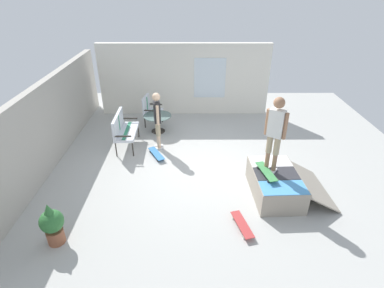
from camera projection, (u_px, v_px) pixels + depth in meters
name	position (u px, v px, depth m)	size (l,w,h in m)	color
ground_plane	(201.00, 170.00, 8.12)	(12.00, 12.00, 0.10)	#B2B2AD
back_wall_cinderblock	(41.00, 132.00, 7.57)	(9.00, 0.20, 2.18)	#ADA89E
house_facade	(185.00, 80.00, 10.82)	(0.23, 6.00, 2.53)	white
skate_ramp	(276.00, 184.00, 7.01)	(1.63, 1.82, 0.57)	gray
patio_bench	(123.00, 128.00, 8.86)	(1.26, 0.57, 1.02)	#2D2823
patio_chair_near_house	(150.00, 108.00, 10.21)	(0.70, 0.64, 1.02)	#2D2823
patio_table	(158.00, 120.00, 9.84)	(0.90, 0.90, 0.57)	#2D2823
person_watching	(157.00, 117.00, 8.58)	(0.47, 0.29, 1.71)	silver
person_skater	(275.00, 130.00, 6.46)	(0.36, 0.41, 1.77)	silver
skateboard_by_bench	(156.00, 154.00, 8.60)	(0.80, 0.55, 0.10)	#3372B2
skateboard_spare	(242.00, 224.00, 6.14)	(0.82, 0.40, 0.10)	#B23838
skateboard_on_ramp	(266.00, 172.00, 6.79)	(0.82, 0.37, 0.10)	#3F8C4C
potted_plant	(52.00, 224.00, 5.62)	(0.44, 0.44, 0.92)	brown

